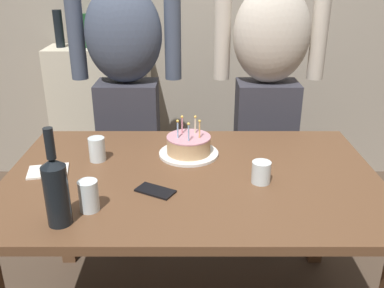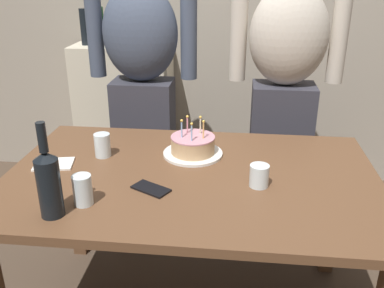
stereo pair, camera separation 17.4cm
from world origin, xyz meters
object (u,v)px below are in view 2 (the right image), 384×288
at_px(person_man_bearded, 143,89).
at_px(napkin_stack, 54,164).
at_px(wine_bottle, 49,182).
at_px(water_glass_far, 102,145).
at_px(birthday_cake, 193,146).
at_px(water_glass_near, 83,190).
at_px(person_woman_cardigan, 284,93).
at_px(water_glass_side, 259,176).
at_px(cell_phone, 151,189).

bearing_deg(person_man_bearded, napkin_stack, 73.33).
height_order(wine_bottle, person_man_bearded, person_man_bearded).
bearing_deg(water_glass_far, birthday_cake, 8.34).
relative_size(birthday_cake, person_man_bearded, 0.16).
bearing_deg(napkin_stack, person_man_bearded, 73.33).
relative_size(water_glass_near, person_woman_cardigan, 0.07).
xyz_separation_m(water_glass_far, napkin_stack, (-0.18, -0.11, -0.05)).
height_order(napkin_stack, person_woman_cardigan, person_woman_cardigan).
distance_m(water_glass_side, napkin_stack, 0.86).
bearing_deg(water_glass_side, water_glass_far, 163.38).
distance_m(wine_bottle, person_woman_cardigan, 1.41).
bearing_deg(water_glass_far, person_woman_cardigan, 37.38).
bearing_deg(cell_phone, water_glass_near, -120.74).
bearing_deg(person_man_bearded, cell_phone, 104.01).
relative_size(water_glass_side, cell_phone, 0.60).
xyz_separation_m(water_glass_far, water_glass_side, (0.67, -0.20, -0.01)).
xyz_separation_m(birthday_cake, napkin_stack, (-0.57, -0.17, -0.04)).
relative_size(water_glass_side, napkin_stack, 0.55).
relative_size(water_glass_near, wine_bottle, 0.33).
bearing_deg(wine_bottle, person_man_bearded, 86.61).
height_order(wine_bottle, person_woman_cardigan, person_woman_cardigan).
distance_m(birthday_cake, person_man_bearded, 0.68).
distance_m(water_glass_near, napkin_stack, 0.38).
height_order(water_glass_far, napkin_stack, water_glass_far).
distance_m(water_glass_near, cell_phone, 0.25).
height_order(water_glass_far, person_woman_cardigan, person_woman_cardigan).
height_order(water_glass_far, wine_bottle, wine_bottle).
relative_size(person_man_bearded, person_woman_cardigan, 1.00).
relative_size(birthday_cake, wine_bottle, 0.79).
bearing_deg(person_woman_cardigan, water_glass_side, 79.38).
height_order(cell_phone, person_woman_cardigan, person_woman_cardigan).
height_order(wine_bottle, cell_phone, wine_bottle).
bearing_deg(person_woman_cardigan, water_glass_far, 37.38).
height_order(cell_phone, napkin_stack, same).
height_order(cell_phone, person_man_bearded, person_man_bearded).
xyz_separation_m(water_glass_near, water_glass_side, (0.62, 0.20, -0.01)).
xyz_separation_m(napkin_stack, person_man_bearded, (0.22, 0.75, 0.13)).
distance_m(water_glass_near, person_man_bearded, 1.04).
bearing_deg(water_glass_side, person_man_bearded, 127.05).
height_order(water_glass_near, wine_bottle, wine_bottle).
relative_size(water_glass_far, person_woman_cardigan, 0.06).
relative_size(wine_bottle, person_man_bearded, 0.20).
bearing_deg(water_glass_far, wine_bottle, -92.75).
relative_size(water_glass_far, wine_bottle, 0.31).
bearing_deg(water_glass_near, cell_phone, 30.34).
distance_m(birthday_cake, person_woman_cardigan, 0.73).
xyz_separation_m(water_glass_side, person_woman_cardigan, (0.16, 0.83, 0.09)).
relative_size(birthday_cake, cell_phone, 1.83).
bearing_deg(water_glass_side, cell_phone, -169.29).
xyz_separation_m(cell_phone, napkin_stack, (-0.45, 0.16, 0.00)).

